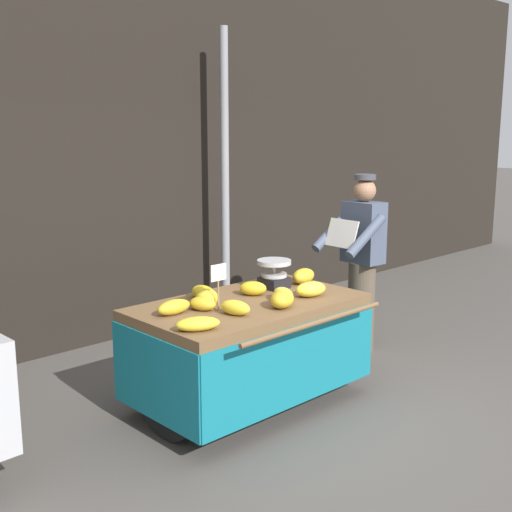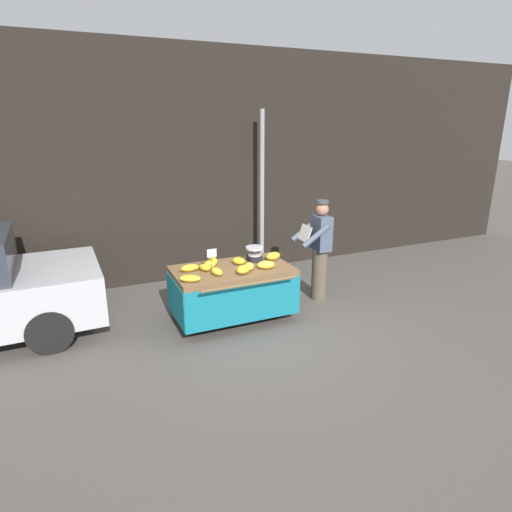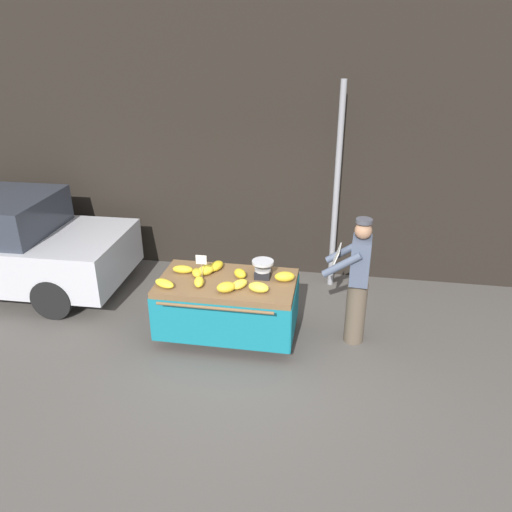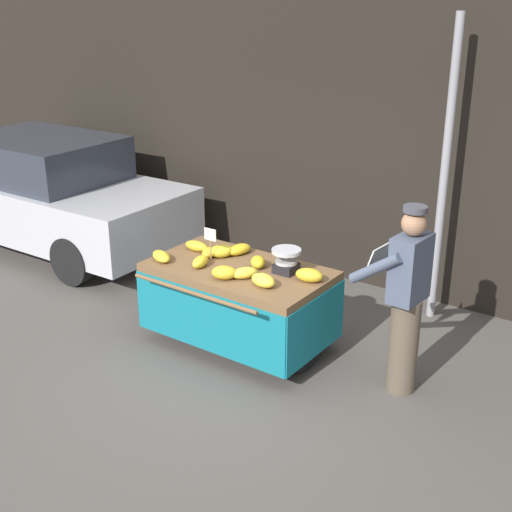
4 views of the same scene
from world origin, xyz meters
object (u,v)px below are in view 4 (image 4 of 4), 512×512
banana_bunch_4 (197,246)px  banana_bunch_10 (309,275)px  street_pole (444,175)px  banana_bunch_9 (245,273)px  banana_bunch_1 (239,249)px  vendor_person (406,300)px  banana_bunch_2 (224,273)px  banana_bunch_5 (200,262)px  banana_bunch_0 (161,256)px  banana_bunch_6 (258,262)px  parked_car (50,193)px  weighing_scale (286,261)px  banana_bunch_7 (222,251)px  price_sign (210,238)px  banana_cart (239,289)px  banana_bunch_3 (263,280)px  banana_bunch_8 (209,252)px

banana_bunch_4 → banana_bunch_10: size_ratio=1.05×
street_pole → banana_bunch_9: 2.33m
banana_bunch_1 → banana_bunch_4: banana_bunch_4 is taller
street_pole → banana_bunch_9: bearing=-119.6°
banana_bunch_4 → vendor_person: size_ratio=0.16×
banana_bunch_10 → banana_bunch_2: bearing=-149.1°
street_pole → banana_bunch_5: bearing=-129.4°
banana_bunch_4 → banana_bunch_1: bearing=23.0°
banana_bunch_0 → banana_bunch_6: (0.88, 0.41, 0.01)m
banana_bunch_1 → banana_bunch_10: 0.96m
banana_bunch_2 → vendor_person: size_ratio=0.14×
banana_bunch_0 → parked_car: bearing=160.0°
weighing_scale → banana_bunch_1: (-0.65, 0.12, -0.07)m
banana_bunch_2 → banana_bunch_4: banana_bunch_2 is taller
banana_bunch_0 → banana_bunch_7: bearing=45.1°
price_sign → vendor_person: size_ratio=0.20×
price_sign → banana_bunch_7: bearing=84.8°
weighing_scale → banana_bunch_9: weighing_scale is taller
banana_cart → weighing_scale: bearing=20.5°
banana_bunch_1 → banana_bunch_4: 0.44m
banana_bunch_1 → banana_bunch_3: size_ratio=1.08×
banana_bunch_2 → banana_bunch_3: 0.40m
price_sign → banana_bunch_4: price_sign is taller
banana_bunch_5 → vendor_person: (1.96, 0.39, -0.02)m
price_sign → banana_bunch_7: size_ratio=1.43×
banana_bunch_5 → vendor_person: size_ratio=0.14×
weighing_scale → banana_bunch_1: 0.66m
price_sign → banana_bunch_3: 0.82m
banana_bunch_0 → banana_bunch_3: (1.18, 0.07, 0.01)m
weighing_scale → banana_bunch_0: (-1.17, -0.46, -0.07)m
weighing_scale → banana_bunch_9: bearing=-125.4°
banana_bunch_7 → banana_bunch_8: bearing=-142.8°
banana_bunch_2 → banana_bunch_6: banana_bunch_2 is taller
banana_bunch_2 → vendor_person: (1.58, 0.49, -0.03)m
banana_bunch_10 → banana_bunch_8: bearing=-177.2°
banana_bunch_3 → banana_bunch_10: (0.28, 0.33, 0.00)m
vendor_person → banana_bunch_6: bearing=-177.0°
banana_bunch_2 → price_sign: bearing=144.5°
banana_bunch_0 → banana_bunch_8: banana_bunch_8 is taller
weighing_scale → banana_bunch_1: weighing_scale is taller
price_sign → banana_bunch_6: bearing=16.3°
weighing_scale → banana_bunch_4: size_ratio=1.02×
price_sign → banana_bunch_4: 0.38m
price_sign → banana_bunch_10: 1.08m
banana_bunch_10 → vendor_person: size_ratio=0.15×
banana_bunch_3 → banana_bunch_4: 1.12m
banana_bunch_7 → price_sign: bearing=-95.2°
weighing_scale → banana_bunch_0: bearing=-158.4°
weighing_scale → banana_bunch_5: size_ratio=1.19×
banana_bunch_1 → banana_bunch_9: (0.41, -0.46, -0.00)m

